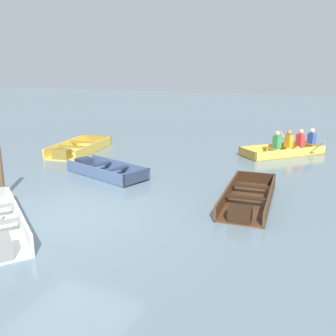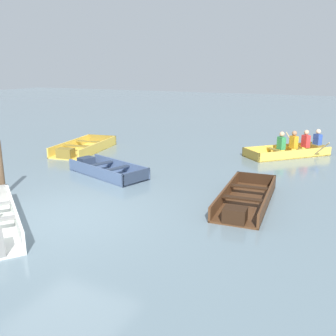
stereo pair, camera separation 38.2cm
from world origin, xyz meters
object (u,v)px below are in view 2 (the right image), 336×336
(skiff_yellow_outer_moored, at_px, (83,149))
(rowboat_yellow_with_crew, at_px, (293,149))
(skiff_slate_blue_near_moored, at_px, (105,170))
(skiff_dark_varnish_mid_moored, at_px, (245,200))
(mooring_post, at_px, (0,168))

(skiff_yellow_outer_moored, bearing_deg, rowboat_yellow_with_crew, 21.94)
(skiff_slate_blue_near_moored, xyz_separation_m, skiff_yellow_outer_moored, (-2.53, 2.10, 0.00))
(skiff_slate_blue_near_moored, distance_m, skiff_dark_varnish_mid_moored, 4.43)
(skiff_dark_varnish_mid_moored, height_order, mooring_post, mooring_post)
(skiff_slate_blue_near_moored, bearing_deg, skiff_yellow_outer_moored, 140.24)
(skiff_yellow_outer_moored, bearing_deg, skiff_slate_blue_near_moored, -39.76)
(skiff_dark_varnish_mid_moored, xyz_separation_m, rowboat_yellow_with_crew, (0.21, 5.67, 0.11))
(skiff_slate_blue_near_moored, relative_size, mooring_post, 1.98)
(skiff_slate_blue_near_moored, distance_m, mooring_post, 2.98)
(skiff_slate_blue_near_moored, bearing_deg, rowboat_yellow_with_crew, 47.31)
(skiff_yellow_outer_moored, height_order, rowboat_yellow_with_crew, rowboat_yellow_with_crew)
(skiff_yellow_outer_moored, relative_size, rowboat_yellow_with_crew, 1.07)
(skiff_slate_blue_near_moored, relative_size, skiff_yellow_outer_moored, 0.88)
(skiff_yellow_outer_moored, bearing_deg, skiff_dark_varnish_mid_moored, -22.17)
(skiff_dark_varnish_mid_moored, height_order, rowboat_yellow_with_crew, rowboat_yellow_with_crew)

